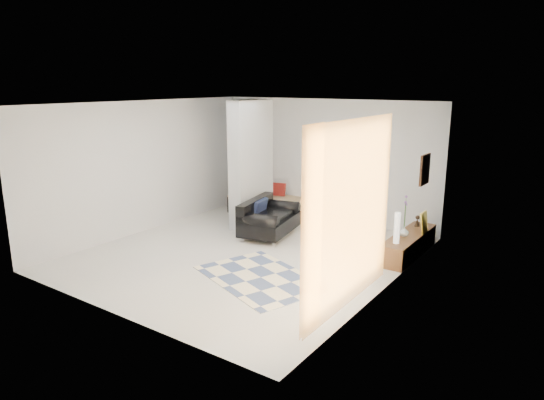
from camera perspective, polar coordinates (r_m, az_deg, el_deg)
The scene contains 17 objects.
floor at distance 9.25m, azimuth -2.94°, elevation -6.34°, with size 6.00×6.00×0.00m, color white.
ceiling at distance 8.70m, azimuth -3.17°, elevation 11.26°, with size 6.00×6.00×0.00m, color white.
wall_back at distance 11.35m, azimuth 6.28°, elevation 4.67°, with size 6.00×6.00×0.00m, color silver.
wall_front at distance 6.82m, azimuth -18.67°, elevation -2.08°, with size 6.00×6.00×0.00m, color silver.
wall_left at distance 10.75m, azimuth -14.75°, elevation 3.79°, with size 6.00×6.00×0.00m, color silver.
wall_right at distance 7.54m, azimuth 13.71°, elevation -0.26°, with size 6.00×6.00×0.00m, color silver.
partition_column at distance 10.78m, azimuth -2.47°, elevation 4.25°, with size 0.35×1.20×2.80m, color #AEB3B6.
hallway_door at distance 12.51m, azimuth -2.34°, elevation 3.81°, with size 0.85×0.06×2.04m, color white.
curtain at distance 6.53m, azimuth 9.40°, elevation -1.75°, with size 2.55×2.55×0.00m, color #FFAD43.
wall_art at distance 9.08m, azimuth 17.54°, elevation 3.44°, with size 0.04×0.45×0.55m, color #351B0E.
media_console at distance 9.49m, azimuth 15.77°, elevation -5.03°, with size 0.45×1.90×0.80m.
loveseat at distance 10.26m, azimuth -0.55°, elevation -2.19°, with size 1.15×1.64×0.76m.
daybed at distance 11.97m, azimuth -0.73°, elevation 0.41°, with size 1.90×1.02×0.77m.
area_rug at distance 8.16m, azimuth -1.31°, elevation -9.12°, with size 2.15×1.44×0.01m, color #F1E5B8.
cylinder_lamp at distance 8.79m, azimuth 14.49°, elevation -3.20°, with size 0.10×0.10×0.56m, color silver.
bronze_figurine at distance 9.95m, azimuth 16.72°, elevation -2.39°, with size 0.11×0.11×0.22m, color #332316, non-canonical shape.
vase at distance 9.27m, azimuth 15.25°, elevation -3.57°, with size 0.18×0.18×0.18m, color white.
Camera 1 is at (5.33, -6.86, 3.17)m, focal length 32.00 mm.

